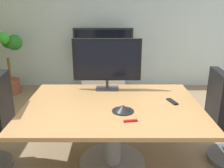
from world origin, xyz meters
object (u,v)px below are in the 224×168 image
object	(u,v)px
remote_control	(172,101)
conference_table	(112,119)
conference_phone	(123,109)
tv_monitor	(107,61)
wall_display_unit	(103,70)
potted_plant	(9,57)

from	to	relation	value
remote_control	conference_table	bearing A→B (deg)	167.90
conference_phone	remote_control	xyz separation A→B (m)	(0.55, 0.24, -0.02)
tv_monitor	wall_display_unit	distance (m)	2.10
conference_phone	wall_display_unit	bearing A→B (deg)	96.13
tv_monitor	remote_control	world-z (taller)	tv_monitor
potted_plant	conference_phone	size ratio (longest dim) A/B	5.92
tv_monitor	conference_table	bearing A→B (deg)	-82.85
wall_display_unit	conference_phone	size ratio (longest dim) A/B	5.95
tv_monitor	potted_plant	bearing A→B (deg)	137.68
conference_table	potted_plant	size ratio (longest dim) A/B	1.45
potted_plant	tv_monitor	bearing A→B (deg)	-42.32
tv_monitor	wall_display_unit	xyz separation A→B (m)	(-0.12, 1.99, -0.65)
tv_monitor	potted_plant	size ratio (longest dim) A/B	0.64
tv_monitor	wall_display_unit	size ratio (longest dim) A/B	0.64
conference_phone	potted_plant	bearing A→B (deg)	130.92
tv_monitor	conference_phone	bearing A→B (deg)	-75.90
conference_table	wall_display_unit	distance (m)	2.51
potted_plant	remote_control	world-z (taller)	potted_plant
tv_monitor	wall_display_unit	bearing A→B (deg)	93.35
wall_display_unit	potted_plant	world-z (taller)	wall_display_unit
tv_monitor	potted_plant	distance (m)	2.70
wall_display_unit	potted_plant	bearing A→B (deg)	-174.25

